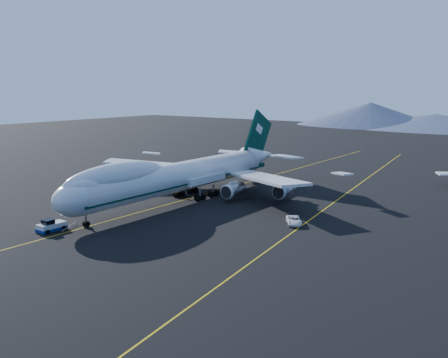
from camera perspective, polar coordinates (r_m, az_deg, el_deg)
The scene contains 6 objects.
ground at distance 113.40m, azimuth -4.95°, elevation -2.49°, with size 500.00×500.00×0.00m, color black.
taxiway_line_main at distance 113.40m, azimuth -4.95°, elevation -2.49°, with size 0.25×220.00×0.01m, color gold.
taxiway_line_side at distance 105.63m, azimuth 11.13°, elevation -3.62°, with size 0.25×200.00×0.01m, color gold.
boeing_747 at distance 112.27m, azimuth -4.99°, elevation 0.41°, with size 59.62×72.43×19.37m.
pushback_tug at distance 94.84m, azimuth -19.11°, elevation -5.21°, with size 3.00×5.12×2.21m.
service_van at distance 94.61m, azimuth 7.99°, elevation -4.71°, with size 2.54×5.50×1.53m, color white.
Camera 1 is at (72.75, -83.18, 25.46)m, focal length 40.00 mm.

